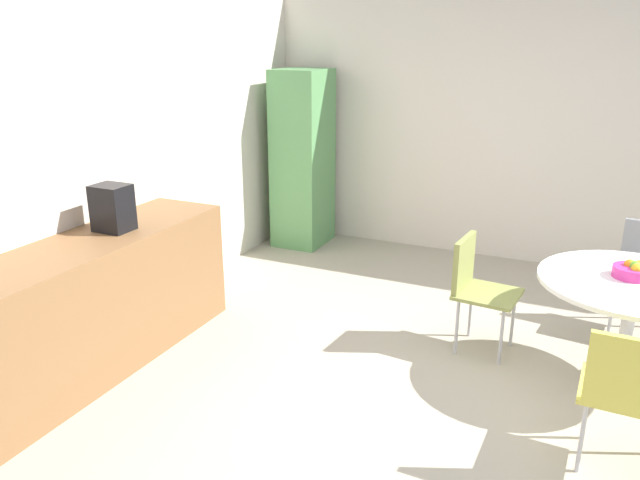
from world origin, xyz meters
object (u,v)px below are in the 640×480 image
chair_yellow (625,386)px  chair_olive (475,280)px  locker_cabinet (303,159)px  round_table (632,299)px  coffee_maker (112,208)px  fruit_bowl (632,271)px

chair_yellow → chair_olive: bearing=41.3°
locker_cabinet → round_table: size_ratio=1.59×
round_table → chair_yellow: 1.00m
chair_olive → coffee_maker: 2.58m
chair_olive → chair_yellow: size_ratio=1.00×
chair_olive → round_table: bearing=-95.6°
chair_olive → chair_yellow: 1.46m
locker_cabinet → fruit_bowl: 3.59m
locker_cabinet → chair_olive: size_ratio=2.23×
chair_yellow → fruit_bowl: 1.08m
chair_yellow → locker_cabinet: bearing=48.8°
round_table → fruit_bowl: fruit_bowl is taller
coffee_maker → chair_olive: bearing=-65.0°
fruit_bowl → coffee_maker: size_ratio=0.72×
locker_cabinet → chair_yellow: locker_cabinet is taller
round_table → chair_olive: chair_olive is taller
chair_yellow → coffee_maker: size_ratio=2.59×
fruit_bowl → coffee_maker: 3.43m
locker_cabinet → chair_yellow: 4.20m
chair_yellow → fruit_bowl: bearing=-0.6°
locker_cabinet → chair_olive: bearing=-127.2°
locker_cabinet → fruit_bowl: bearing=-118.3°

